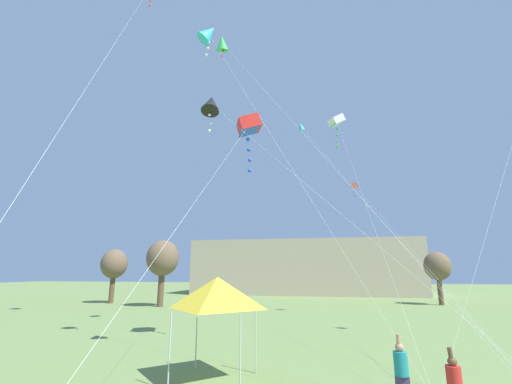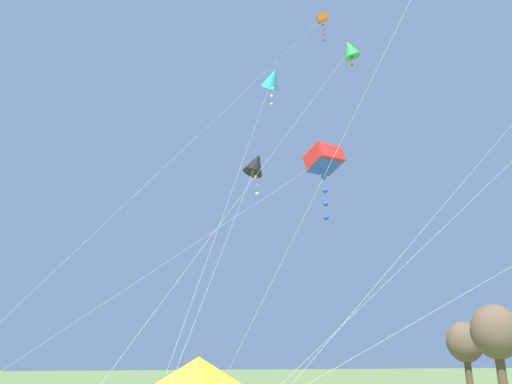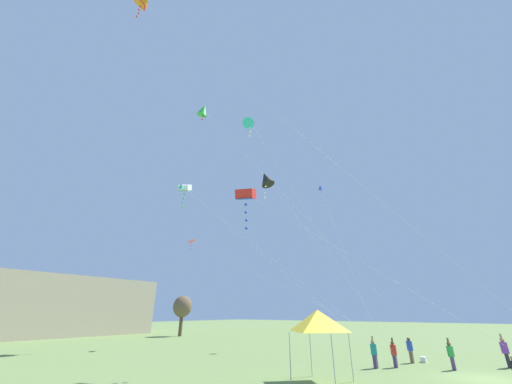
# 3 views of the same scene
# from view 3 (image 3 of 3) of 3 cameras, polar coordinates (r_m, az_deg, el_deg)

# --- Properties ---
(ground_plane) EXTENTS (220.00, 220.00, 0.00)m
(ground_plane) POSITION_cam_3_polar(r_m,az_deg,el_deg) (23.01, 39.05, -27.13)
(ground_plane) COLOR olive
(distant_building) EXTENTS (37.18, 14.52, 8.92)m
(distant_building) POSITION_cam_3_polar(r_m,az_deg,el_deg) (59.73, -39.40, -17.14)
(distant_building) COLOR tan
(distant_building) RESTS_ON ground
(tree_far_centre) EXTENTS (3.01, 3.01, 6.07)m
(tree_far_centre) POSITION_cam_3_polar(r_m,az_deg,el_deg) (51.79, -14.50, -21.37)
(tree_far_centre) COLOR brown
(tree_far_centre) RESTS_ON ground
(festival_tent) EXTENTS (2.73, 2.73, 3.61)m
(festival_tent) POSITION_cam_3_polar(r_m,az_deg,el_deg) (18.26, 12.32, -23.83)
(festival_tent) COLOR #B7B7BC
(festival_tent) RESTS_ON ground
(cooler_box) EXTENTS (0.67, 0.34, 0.37)m
(cooler_box) POSITION_cam_3_polar(r_m,az_deg,el_deg) (28.03, 30.49, -26.90)
(cooler_box) COLOR white
(cooler_box) RESTS_ON ground
(person_green_shirt) EXTENTS (0.39, 0.39, 1.88)m
(person_green_shirt) POSITION_cam_3_polar(r_m,az_deg,el_deg) (25.28, 34.43, -25.19)
(person_green_shirt) COLOR #473860
(person_green_shirt) RESTS_ON ground
(person_teal_shirt) EXTENTS (0.40, 0.40, 1.96)m
(person_teal_shirt) POSITION_cam_3_polar(r_m,az_deg,el_deg) (23.76, 22.54, -27.50)
(person_teal_shirt) COLOR #473860
(person_teal_shirt) RESTS_ON ground
(person_red_shirt) EXTENTS (0.38, 0.38, 1.84)m
(person_red_shirt) POSITION_cam_3_polar(r_m,az_deg,el_deg) (24.58, 25.86, -26.95)
(person_red_shirt) COLOR #473860
(person_red_shirt) RESTS_ON ground
(person_purple_shirt) EXTENTS (0.43, 0.43, 2.08)m
(person_purple_shirt) POSITION_cam_3_polar(r_m,az_deg,el_deg) (28.37, 41.23, -22.79)
(person_purple_shirt) COLOR #282833
(person_purple_shirt) RESTS_ON ground
(person_blue_shirt) EXTENTS (0.40, 0.40, 1.71)m
(person_blue_shirt) POSITION_cam_3_polar(r_m,az_deg,el_deg) (27.14, 28.45, -25.90)
(person_blue_shirt) COLOR brown
(person_blue_shirt) RESTS_ON ground
(kite_green_diamond_0) EXTENTS (12.41, 14.03, 20.85)m
(kite_green_diamond_0) POSITION_cam_3_polar(r_m,az_deg,el_deg) (26.95, -10.46, 15.76)
(kite_green_diamond_0) COLOR silver
(kite_green_diamond_0) RESTS_ON ground
(kite_white_box_1) EXTENTS (2.17, 23.37, 19.40)m
(kite_white_box_1) POSITION_cam_3_polar(r_m,az_deg,el_deg) (38.88, -14.02, 0.71)
(kite_white_box_1) COLOR silver
(kite_white_box_1) RESTS_ON ground
(kite_orange_box_2) EXTENTS (10.29, 21.22, 28.05)m
(kite_orange_box_2) POSITION_cam_3_polar(r_m,az_deg,el_deg) (30.22, -21.91, 31.72)
(kite_orange_box_2) COLOR silver
(kite_orange_box_2) RESTS_ON ground
(kite_pink_delta_3) EXTENTS (2.59, 24.93, 11.97)m
(kite_pink_delta_3) POSITION_cam_3_polar(r_m,az_deg,el_deg) (36.77, -12.53, -9.74)
(kite_pink_delta_3) COLOR silver
(kite_pink_delta_3) RESTS_ON ground
(kite_red_box_4) EXTENTS (1.78, 17.45, 12.79)m
(kite_red_box_4) POSITION_cam_3_polar(r_m,az_deg,el_deg) (22.81, -2.04, -0.64)
(kite_red_box_4) COLOR silver
(kite_red_box_4) RESTS_ON ground
(kite_cyan_diamond_5) EXTENTS (7.77, 19.38, 17.30)m
(kite_cyan_diamond_5) POSITION_cam_3_polar(r_m,az_deg,el_deg) (33.63, -14.64, 1.14)
(kite_cyan_diamond_5) COLOR silver
(kite_cyan_diamond_5) RESTS_ON ground
(kite_blue_diamond_6) EXTENTS (11.10, 8.36, 19.71)m
(kite_blue_diamond_6) POSITION_cam_3_polar(r_m,az_deg,el_deg) (40.04, 12.77, 0.83)
(kite_blue_diamond_6) COLOR silver
(kite_blue_diamond_6) RESTS_ON ground
(kite_cyan_diamond_7) EXTENTS (9.79, 6.78, 18.09)m
(kite_cyan_diamond_7) POSITION_cam_3_polar(r_m,az_deg,el_deg) (22.98, -1.24, 13.97)
(kite_cyan_diamond_7) COLOR silver
(kite_cyan_diamond_7) RESTS_ON ground
(kite_black_diamond_8) EXTENTS (12.26, 5.94, 12.90)m
(kite_black_diamond_8) POSITION_cam_3_polar(r_m,az_deg,el_deg) (20.29, 2.03, 2.63)
(kite_black_diamond_8) COLOR silver
(kite_black_diamond_8) RESTS_ON ground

